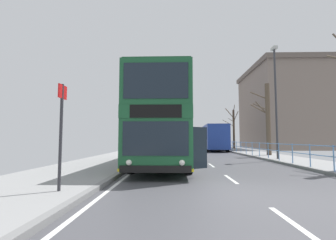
% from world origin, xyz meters
% --- Properties ---
extents(ground, '(15.80, 140.00, 0.20)m').
position_xyz_m(ground, '(-0.72, -0.00, 0.04)').
color(ground, '#49494E').
extents(double_decker_bus_main, '(3.29, 10.23, 4.42)m').
position_xyz_m(double_decker_bus_main, '(-2.68, 6.80, 2.31)').
color(double_decker_bus_main, '#19512D').
rests_on(double_decker_bus_main, ground).
extents(background_bus_far_lane, '(2.86, 9.71, 3.18)m').
position_xyz_m(background_bus_far_lane, '(2.92, 25.14, 1.74)').
color(background_bus_far_lane, navy).
rests_on(background_bus_far_lane, ground).
extents(pedestrian_railing_far_kerb, '(0.05, 24.86, 1.09)m').
position_xyz_m(pedestrian_railing_far_kerb, '(4.45, 12.55, 0.86)').
color(pedestrian_railing_far_kerb, '#598CC6').
rests_on(pedestrian_railing_far_kerb, ground).
extents(bus_stop_sign_near, '(0.08, 0.44, 2.77)m').
position_xyz_m(bus_stop_sign_near, '(-5.02, -0.32, 1.84)').
color(bus_stop_sign_near, '#2D2D33').
rests_on(bus_stop_sign_near, ground).
extents(street_lamp_far_side, '(0.28, 0.60, 7.78)m').
position_xyz_m(street_lamp_far_side, '(4.93, 10.35, 4.64)').
color(street_lamp_far_side, '#38383D').
rests_on(street_lamp_far_side, ground).
extents(bare_tree_far_00, '(1.73, 3.33, 6.14)m').
position_xyz_m(bare_tree_far_00, '(6.53, 29.45, 3.25)').
color(bare_tree_far_00, '#4C3D2D').
rests_on(bare_tree_far_00, ground).
extents(bare_tree_far_02, '(1.54, 1.72, 6.09)m').
position_xyz_m(bare_tree_far_02, '(5.84, 14.41, 3.26)').
color(bare_tree_far_02, brown).
rests_on(bare_tree_far_02, ground).
extents(background_building_00, '(14.44, 15.39, 12.81)m').
position_xyz_m(background_building_00, '(17.12, 32.77, 6.43)').
color(background_building_00, slate).
rests_on(background_building_00, ground).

